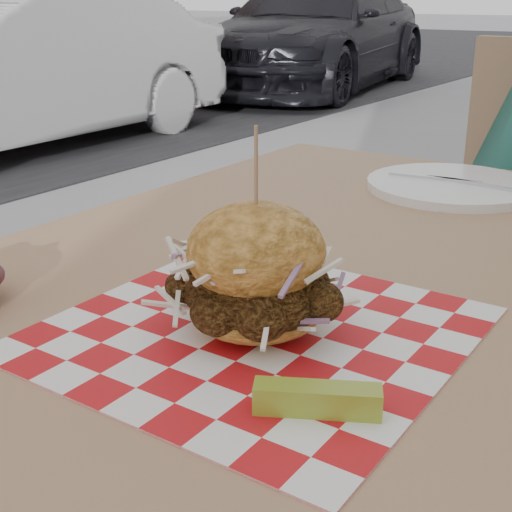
% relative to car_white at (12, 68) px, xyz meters
% --- Properties ---
extents(car_white, '(1.27, 3.47, 1.13)m').
position_rel_car_white_xyz_m(car_white, '(0.00, 0.00, 0.00)').
color(car_white, silver).
rests_on(car_white, ground).
extents(car_dark, '(2.37, 4.52, 1.25)m').
position_rel_car_white_xyz_m(car_dark, '(0.00, 4.23, 0.06)').
color(car_dark, black).
rests_on(car_dark, ground).
extents(patio_table, '(0.80, 1.20, 0.75)m').
position_rel_car_white_xyz_m(patio_table, '(3.89, -2.56, 0.10)').
color(patio_table, tan).
rests_on(patio_table, ground).
extents(paper_liner, '(0.36, 0.36, 0.00)m').
position_rel_car_white_xyz_m(paper_liner, '(3.92, -2.75, 0.18)').
color(paper_liner, red).
rests_on(paper_liner, patio_table).
extents(sandwich, '(0.17, 0.17, 0.19)m').
position_rel_car_white_xyz_m(sandwich, '(3.92, -2.75, 0.24)').
color(sandwich, gold).
rests_on(sandwich, paper_liner).
extents(pickle_spear, '(0.09, 0.06, 0.02)m').
position_rel_car_white_xyz_m(pickle_spear, '(4.03, -2.84, 0.20)').
color(pickle_spear, '#97AE32').
rests_on(pickle_spear, paper_liner).
extents(place_setting, '(0.27, 0.27, 0.02)m').
position_rel_car_white_xyz_m(place_setting, '(3.89, -2.16, 0.19)').
color(place_setting, white).
rests_on(place_setting, patio_table).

